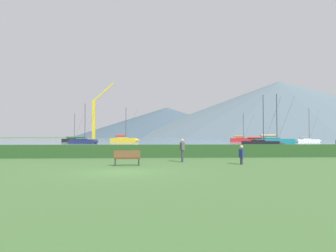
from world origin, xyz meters
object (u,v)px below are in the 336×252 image
(sailboat_slip_1, at_px, (261,143))
(dock_crane, at_px, (95,124))
(person_seated_viewer, at_px, (241,154))
(sailboat_slip_4, at_px, (274,141))
(sailboat_slip_5, at_px, (308,141))
(sailboat_slip_9, at_px, (73,140))
(sailboat_slip_3, at_px, (83,141))
(park_bench_under_tree, at_px, (127,157))
(sailboat_slip_2, at_px, (242,139))
(person_standing_walker, at_px, (182,148))
(sailboat_slip_7, at_px, (124,140))

(sailboat_slip_1, height_order, dock_crane, dock_crane)
(person_seated_viewer, bearing_deg, sailboat_slip_1, 70.36)
(sailboat_slip_4, bearing_deg, dock_crane, 159.54)
(sailboat_slip_5, distance_m, sailboat_slip_9, 69.67)
(person_seated_viewer, height_order, dock_crane, dock_crane)
(sailboat_slip_3, bearing_deg, park_bench_under_tree, -57.68)
(sailboat_slip_2, bearing_deg, person_standing_walker, -99.15)
(sailboat_slip_9, height_order, person_seated_viewer, sailboat_slip_9)
(sailboat_slip_5, xyz_separation_m, dock_crane, (-59.63, 2.33, 4.66))
(sailboat_slip_1, relative_size, sailboat_slip_4, 0.83)
(sailboat_slip_5, relative_size, person_standing_walker, 5.93)
(sailboat_slip_2, height_order, dock_crane, dock_crane)
(park_bench_under_tree, distance_m, person_standing_walker, 4.57)
(sailboat_slip_2, xyz_separation_m, person_seated_viewer, (-25.13, -84.04, -0.01))
(sailboat_slip_9, bearing_deg, sailboat_slip_7, 5.51)
(person_standing_walker, bearing_deg, park_bench_under_tree, -133.87)
(dock_crane, bearing_deg, sailboat_slip_4, -28.04)
(sailboat_slip_7, bearing_deg, park_bench_under_tree, -71.43)
(sailboat_slip_5, relative_size, park_bench_under_tree, 5.96)
(sailboat_slip_7, bearing_deg, sailboat_slip_1, -45.13)
(sailboat_slip_1, bearing_deg, park_bench_under_tree, -101.15)
(sailboat_slip_5, bearing_deg, sailboat_slip_1, -121.66)
(sailboat_slip_5, height_order, person_standing_walker, sailboat_slip_5)
(sailboat_slip_7, bearing_deg, person_standing_walker, -68.51)
(sailboat_slip_5, distance_m, sailboat_slip_7, 53.77)
(sailboat_slip_2, xyz_separation_m, sailboat_slip_9, (-54.87, -4.22, -0.08))
(sailboat_slip_3, height_order, sailboat_slip_7, sailboat_slip_7)
(sailboat_slip_4, xyz_separation_m, sailboat_slip_9, (-50.52, 34.01, -0.15))
(sailboat_slip_4, height_order, sailboat_slip_7, sailboat_slip_4)
(sailboat_slip_4, xyz_separation_m, person_standing_walker, (-24.43, -43.70, 0.20))
(sailboat_slip_3, xyz_separation_m, dock_crane, (1.04, 9.97, 4.61))
(sailboat_slip_2, relative_size, sailboat_slip_3, 0.97)
(sailboat_slip_9, relative_size, person_seated_viewer, 7.17)
(person_seated_viewer, bearing_deg, sailboat_slip_7, 102.11)
(sailboat_slip_3, xyz_separation_m, sailboat_slip_7, (8.39, 20.25, 0.12))
(park_bench_under_tree, height_order, dock_crane, dock_crane)
(sailboat_slip_3, relative_size, sailboat_slip_4, 0.91)
(person_seated_viewer, bearing_deg, sailboat_slip_4, 67.75)
(sailboat_slip_9, distance_m, dock_crane, 15.24)
(sailboat_slip_7, height_order, sailboat_slip_9, sailboat_slip_7)
(sailboat_slip_1, relative_size, sailboat_slip_3, 0.91)
(sailboat_slip_3, height_order, person_seated_viewer, sailboat_slip_3)
(sailboat_slip_7, distance_m, dock_crane, 13.41)
(sailboat_slip_4, bearing_deg, sailboat_slip_9, 153.63)
(sailboat_slip_7, height_order, person_seated_viewer, sailboat_slip_7)
(sailboat_slip_1, height_order, sailboat_slip_3, sailboat_slip_3)
(sailboat_slip_5, distance_m, dock_crane, 59.85)
(person_standing_walker, bearing_deg, sailboat_slip_1, 72.44)
(sailboat_slip_5, bearing_deg, dock_crane, -176.14)
(park_bench_under_tree, bearing_deg, sailboat_slip_1, 54.24)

